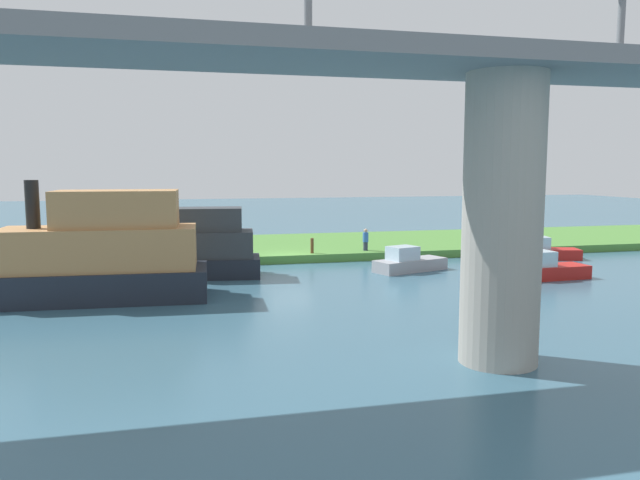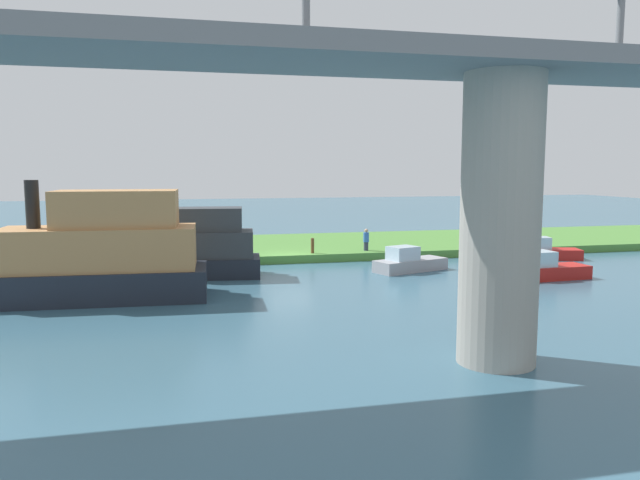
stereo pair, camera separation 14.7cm
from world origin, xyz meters
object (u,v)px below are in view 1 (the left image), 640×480
person_on_bank (366,240)px  motorboat_white (544,269)px  mooring_post (312,246)px  motorboat_red (542,251)px  pontoon_yellow (190,249)px  skiff_small (95,256)px  houseboat_blue (408,262)px  bridge_pylon (502,221)px

person_on_bank → motorboat_white: bearing=126.4°
mooring_post → motorboat_red: (-14.34, 2.56, -0.46)m
person_on_bank → motorboat_red: (-10.76, 2.94, -0.70)m
motorboat_white → pontoon_yellow: size_ratio=0.56×
motorboat_red → skiff_small: bearing=13.2°
houseboat_blue → motorboat_red: size_ratio=1.01×
houseboat_blue → mooring_post: bearing=-47.7°
mooring_post → motorboat_white: (-10.30, 8.75, -0.44)m
skiff_small → pontoon_yellow: size_ratio=1.28×
bridge_pylon → person_on_bank: bridge_pylon is taller
person_on_bank → motorboat_white: 11.36m
motorboat_white → motorboat_red: 7.39m
pontoon_yellow → mooring_post: bearing=-152.7°
skiff_small → bridge_pylon: bearing=136.5°
mooring_post → skiff_small: skiff_small is taller
person_on_bank → skiff_small: (15.24, 9.02, 0.73)m
pontoon_yellow → skiff_small: bearing=48.9°
bridge_pylon → pontoon_yellow: bearing=-63.4°
bridge_pylon → skiff_small: bridge_pylon is taller
skiff_small → motorboat_red: skiff_small is taller
person_on_bank → pontoon_yellow: 11.86m
bridge_pylon → mooring_post: size_ratio=9.02×
mooring_post → person_on_bank: bearing=-173.9°
person_on_bank → motorboat_white: person_on_bank is taller
mooring_post → skiff_small: (11.66, 8.64, 0.97)m
bridge_pylon → motorboat_red: size_ratio=1.87×
skiff_small → motorboat_red: (-26.00, -6.08, -1.43)m
person_on_bank → mooring_post: 3.61m
skiff_small → pontoon_yellow: skiff_small is taller
pontoon_yellow → person_on_bank: bearing=-159.0°
skiff_small → motorboat_red: bearing=-166.8°
person_on_bank → motorboat_red: person_on_bank is taller
skiff_small → pontoon_yellow: bearing=-131.1°
bridge_pylon → houseboat_blue: bridge_pylon is taller
bridge_pylon → motorboat_white: (-9.44, -11.78, -3.67)m
mooring_post → pontoon_yellow: (7.49, 3.87, 0.52)m
mooring_post → motorboat_white: 13.52m
houseboat_blue → motorboat_red: bearing=-167.2°
skiff_small → motorboat_white: (-21.96, 0.11, -1.41)m
bridge_pylon → houseboat_blue: 16.51m
pontoon_yellow → bridge_pylon: bearing=116.6°
skiff_small → pontoon_yellow: (-4.17, -4.77, -0.45)m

